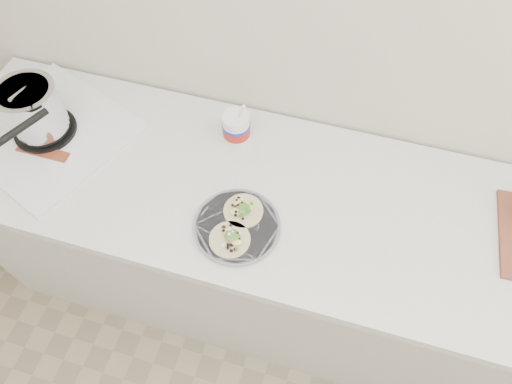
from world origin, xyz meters
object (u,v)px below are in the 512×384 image
(stove, at_px, (39,118))
(tub, at_px, (237,126))
(taco_plate, at_px, (237,225))
(bacon_plate, at_px, (44,154))

(stove, xyz_separation_m, tub, (0.63, 0.16, -0.02))
(taco_plate, height_order, bacon_plate, taco_plate)
(taco_plate, xyz_separation_m, bacon_plate, (-0.69, 0.08, -0.01))
(taco_plate, bearing_deg, tub, 107.29)
(taco_plate, distance_m, tub, 0.35)
(stove, xyz_separation_m, bacon_plate, (0.04, -0.08, -0.07))
(bacon_plate, bearing_deg, taco_plate, -6.68)
(stove, relative_size, tub, 3.06)
(taco_plate, relative_size, tub, 1.25)
(stove, distance_m, taco_plate, 0.75)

